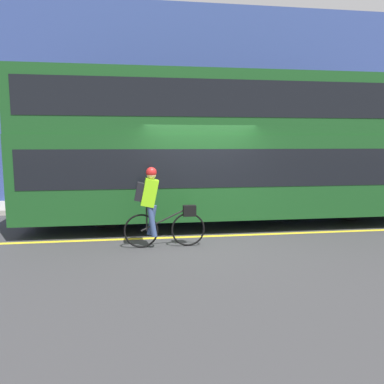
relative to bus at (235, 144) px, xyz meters
name	(u,v)px	position (x,y,z in m)	size (l,w,h in m)	color
ground_plane	(204,239)	(-1.08, -1.51, -2.09)	(80.00, 80.00, 0.00)	#38383A
road_center_line	(202,236)	(-1.08, -1.27, -2.09)	(50.00, 0.14, 0.01)	yellow
sidewalk_curb	(181,204)	(-1.08, 2.97, -2.02)	(60.00, 1.97, 0.15)	#A8A399
building_facade	(177,105)	(-1.08, 4.11, 1.36)	(60.00, 0.30, 6.89)	#33478C
bus	(235,144)	(0.00, 0.00, 0.00)	(10.49, 2.49, 3.74)	black
cyclist_on_bike	(156,205)	(-2.13, -1.99, -1.21)	(1.65, 0.32, 1.63)	black
street_sign_post	(115,156)	(-3.21, 2.87, -0.41)	(0.36, 0.09, 2.76)	#59595B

